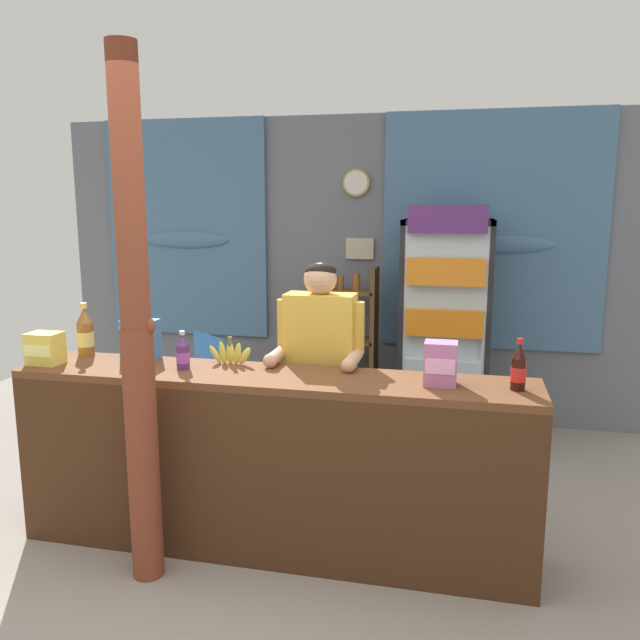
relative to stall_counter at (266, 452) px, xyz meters
The scene contains 15 objects.
ground_plane 0.95m from the stall_counter, 97.30° to the left, with size 7.47×7.47×0.00m, color gray.
back_wall_curtained 2.63m from the stall_counter, 92.03° to the left, with size 5.13×0.22×2.62m.
stall_counter is the anchor object (origin of this frame).
timber_post 0.90m from the stall_counter, 150.99° to the right, with size 0.18×0.16×2.60m.
drink_fridge 2.20m from the stall_counter, 66.97° to the left, with size 0.68×0.74×1.87m.
bottle_shelf_rack 2.12m from the stall_counter, 88.81° to the left, with size 0.48×0.28×1.37m.
plastic_lawn_chair 1.79m from the stall_counter, 125.63° to the left, with size 0.62×0.62×0.86m.
shopkeeper 0.66m from the stall_counter, 70.69° to the left, with size 0.52×0.42×1.55m.
soda_bottle_iced_tea 1.35m from the stall_counter, 166.99° to the left, with size 0.10×0.10×0.32m.
soda_bottle_cola 1.36m from the stall_counter, ahead, with size 0.07×0.07×0.26m.
soda_bottle_grape_soda 0.71m from the stall_counter, 168.09° to the left, with size 0.07×0.07×0.21m.
snack_box_wafer 1.02m from the stall_counter, ahead, with size 0.16×0.13×0.22m.
snack_box_instant_noodle 1.39m from the stall_counter, behind, with size 0.18×0.14×0.18m.
snack_box_biscuit 1.01m from the stall_counter, 162.86° to the left, with size 0.20×0.13×0.23m.
banana_bunch 0.60m from the stall_counter, 136.90° to the left, with size 0.27×0.04×0.16m.
Camera 1 is at (1.08, -2.62, 1.89)m, focal length 35.89 mm.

